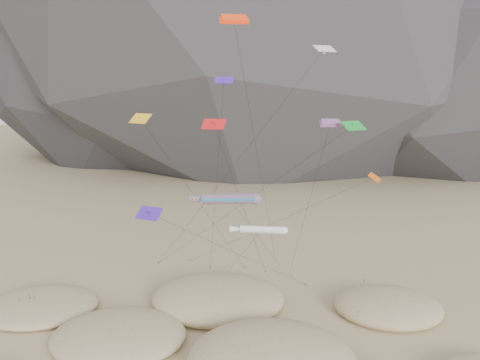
% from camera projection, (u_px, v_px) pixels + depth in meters
% --- Properties ---
extents(dunes, '(51.93, 33.36, 4.41)m').
position_uv_depth(dunes, '(224.00, 357.00, 39.38)').
color(dunes, '#CCB789').
rests_on(dunes, ground).
extents(dune_grass, '(42.58, 27.97, 1.49)m').
position_uv_depth(dune_grass, '(239.00, 351.00, 40.10)').
color(dune_grass, black).
rests_on(dune_grass, ground).
extents(kite_stakes, '(26.19, 7.30, 0.30)m').
position_uv_depth(kite_stakes, '(251.00, 271.00, 59.31)').
color(kite_stakes, '#3F2D1E').
rests_on(kite_stakes, ground).
extents(rainbow_tube_kite, '(10.10, 14.60, 12.91)m').
position_uv_depth(rainbow_tube_kite, '(227.00, 199.00, 46.99)').
color(rainbow_tube_kite, red).
rests_on(rainbow_tube_kite, ground).
extents(white_tube_kite, '(6.86, 13.18, 10.23)m').
position_uv_depth(white_tube_kite, '(260.00, 230.00, 44.78)').
color(white_tube_kite, white).
rests_on(white_tube_kite, ground).
extents(orange_parafoil, '(6.13, 18.20, 29.50)m').
position_uv_depth(orange_parafoil, '(235.00, 24.00, 41.91)').
color(orange_parafoil, '#FA370D').
rests_on(orange_parafoil, ground).
extents(multi_parafoil, '(3.99, 10.48, 20.08)m').
position_uv_depth(multi_parafoil, '(330.00, 126.00, 45.14)').
color(multi_parafoil, '#F91A40').
rests_on(multi_parafoil, ground).
extents(delta_kites, '(25.03, 20.24, 26.98)m').
position_uv_depth(delta_kites, '(252.00, 141.00, 43.79)').
color(delta_kites, red).
rests_on(delta_kites, ground).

